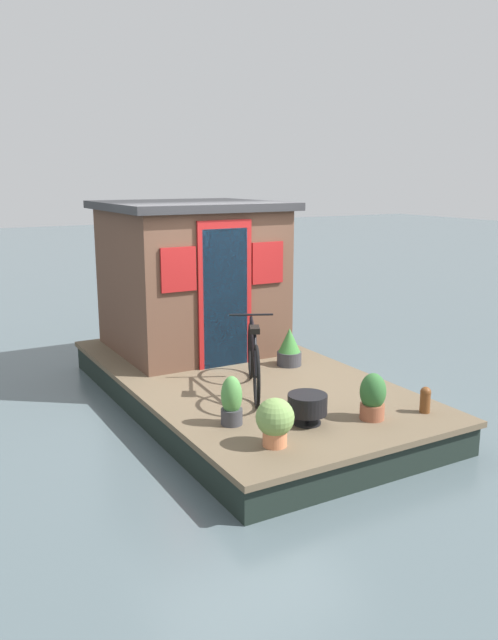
% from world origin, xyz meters
% --- Properties ---
extents(ground_plane, '(60.00, 60.00, 0.00)m').
position_xyz_m(ground_plane, '(0.00, 0.00, 0.00)').
color(ground_plane, '#4C5B60').
extents(houseboat_deck, '(5.00, 2.68, 0.37)m').
position_xyz_m(houseboat_deck, '(0.00, 0.00, 0.19)').
color(houseboat_deck, brown).
rests_on(houseboat_deck, ground_plane).
extents(houseboat_cabin, '(2.17, 2.21, 1.98)m').
position_xyz_m(houseboat_cabin, '(1.39, 0.00, 1.37)').
color(houseboat_cabin, brown).
rests_on(houseboat_cabin, houseboat_deck).
extents(bicycle, '(1.48, 0.79, 0.78)m').
position_xyz_m(bicycle, '(-0.62, 0.18, 0.73)').
color(bicycle, black).
rests_on(bicycle, houseboat_deck).
extents(potted_plant_lavender, '(0.31, 0.31, 0.47)m').
position_xyz_m(potted_plant_lavender, '(0.02, -0.70, 0.59)').
color(potted_plant_lavender, '#38383D').
rests_on(potted_plant_lavender, houseboat_deck).
extents(potted_plant_basil, '(0.25, 0.25, 0.46)m').
position_xyz_m(potted_plant_basil, '(-1.89, -0.42, 0.59)').
color(potted_plant_basil, '#935138').
rests_on(potted_plant_basil, houseboat_deck).
extents(potted_plant_sage, '(0.34, 0.34, 0.43)m').
position_xyz_m(potted_plant_sage, '(-1.96, 0.74, 0.60)').
color(potted_plant_sage, '#C6754C').
rests_on(potted_plant_sage, houseboat_deck).
extents(potted_plant_succulent, '(0.21, 0.21, 0.48)m').
position_xyz_m(potted_plant_succulent, '(-1.34, 0.83, 0.59)').
color(potted_plant_succulent, '#38383D').
rests_on(potted_plant_succulent, houseboat_deck).
extents(charcoal_grill, '(0.38, 0.38, 0.29)m').
position_xyz_m(charcoal_grill, '(-1.68, 0.20, 0.56)').
color(charcoal_grill, black).
rests_on(charcoal_grill, houseboat_deck).
extents(mooring_bollard, '(0.11, 0.11, 0.27)m').
position_xyz_m(mooring_bollard, '(-2.02, -0.99, 0.51)').
color(mooring_bollard, brown).
rests_on(mooring_bollard, houseboat_deck).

